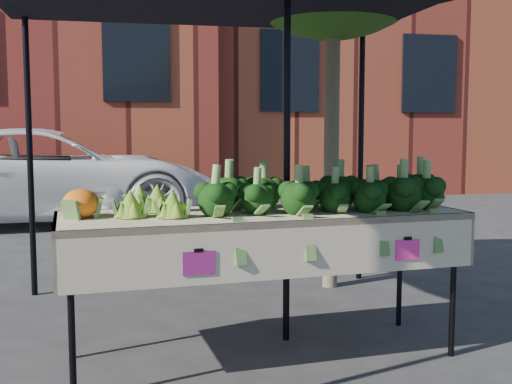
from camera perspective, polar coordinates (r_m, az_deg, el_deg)
name	(u,v)px	position (r m, az deg, el deg)	size (l,w,h in m)	color
ground	(247,353)	(4.03, -0.78, -14.49)	(90.00, 90.00, 0.00)	#29292B
table	(263,285)	(3.84, 0.61, -8.48)	(2.46, 1.01, 0.90)	beige
canopy	(231,133)	(4.06, -2.26, 5.39)	(3.16, 3.16, 2.74)	black
broccoli_heap	(324,187)	(3.87, 6.20, 0.48)	(1.62, 0.59, 0.28)	black
romanesco_cluster	(150,195)	(3.70, -9.62, -0.32)	(0.45, 0.59, 0.22)	#8CB22E
cauliflower_pair	(81,200)	(3.62, -15.66, -0.75)	(0.22, 0.22, 0.20)	orange
vehicle	(45,52)	(9.95, -18.70, 12.03)	(2.34, 1.41, 5.08)	white
street_tree	(332,70)	(5.53, 6.97, 10.93)	(1.93, 1.93, 3.80)	#1E4C14
building_right	(412,25)	(18.18, 14.00, 14.59)	(12.00, 8.00, 8.50)	maroon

